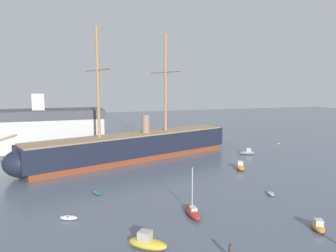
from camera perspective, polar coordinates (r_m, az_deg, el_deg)
name	(u,v)px	position (r m, az deg, el deg)	size (l,w,h in m)	color
tall_ship	(135,146)	(78.30, -6.02, -3.69)	(63.25, 25.18, 31.39)	brown
motorboat_foreground_left	(147,242)	(37.79, -3.80, -20.38)	(4.81, 4.49, 1.95)	gold
motorboat_foreground_right	(318,226)	(46.08, 25.67, -16.07)	(2.97, 3.70, 1.45)	orange
sailboat_near_centre	(193,211)	(46.06, 4.50, -15.26)	(2.24, 5.46, 6.91)	#B22D28
dinghy_mid_left	(69,218)	(46.75, -17.64, -15.62)	(2.69, 1.99, 0.58)	silver
dinghy_mid_right	(270,193)	(56.58, 18.15, -11.60)	(1.59, 2.41, 0.52)	#7FB2D6
dinghy_alongside_bow	(97,192)	(55.68, -12.88, -11.72)	(1.60, 2.44, 0.53)	#236670
motorboat_alongside_stern	(240,167)	(71.23, 13.02, -7.21)	(3.41, 4.57, 1.77)	orange
motorboat_far_right	(247,152)	(86.85, 14.22, -4.64)	(4.43, 2.84, 1.73)	gray
dinghy_distant_centre	(131,151)	(88.19, -6.75, -4.51)	(1.40, 2.39, 0.53)	#7FB2D6
mooring_piling_left_pair	(231,252)	(36.30, 11.33, -21.54)	(0.43, 0.43, 1.62)	#4C3D2D
dockside_warehouse_left	(30,131)	(94.09, -23.77, -0.90)	(42.45, 15.63, 16.18)	#565659
seagull_in_flight	(279,144)	(48.69, 19.58, -3.05)	(1.05, 1.07, 0.14)	silver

